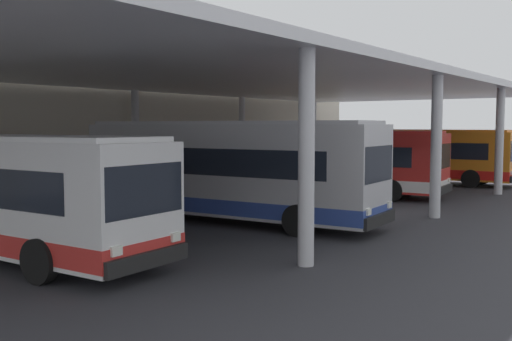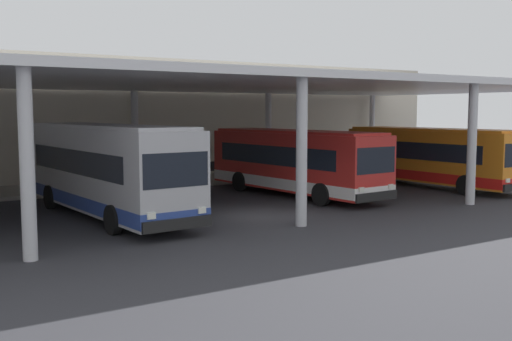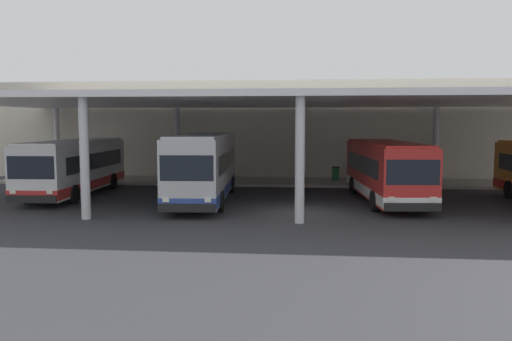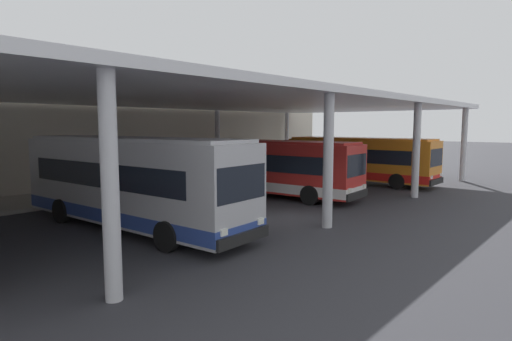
{
  "view_description": "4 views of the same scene",
  "coord_description": "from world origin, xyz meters",
  "px_view_note": "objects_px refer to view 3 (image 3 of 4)",
  "views": [
    {
      "loc": [
        -21.5,
        -9.85,
        3.42
      ],
      "look_at": [
        -1.67,
        4.48,
        1.55
      ],
      "focal_mm": 41.49,
      "sensor_mm": 36.0,
      "label": 1
    },
    {
      "loc": [
        -12.68,
        -19.39,
        4.08
      ],
      "look_at": [
        2.28,
        4.08,
        1.32
      ],
      "focal_mm": 42.0,
      "sensor_mm": 36.0,
      "label": 2
    },
    {
      "loc": [
        0.32,
        -23.9,
        4.19
      ],
      "look_at": [
        -2.38,
        3.11,
        1.67
      ],
      "focal_mm": 36.38,
      "sensor_mm": 36.0,
      "label": 3
    },
    {
      "loc": [
        -14.06,
        -11.07,
        4.01
      ],
      "look_at": [
        3.63,
        4.43,
        1.48
      ],
      "focal_mm": 29.29,
      "sensor_mm": 36.0,
      "label": 4
    }
  ],
  "objects_px": {
    "bus_middle_bay": "(385,170)",
    "trash_bin": "(336,174)",
    "bench_waiting": "(368,174)",
    "banner_sign": "(87,154)",
    "bus_second_bay": "(204,167)",
    "bus_nearest_bay": "(75,167)"
  },
  "relations": [
    {
      "from": "trash_bin",
      "to": "banner_sign",
      "type": "relative_size",
      "value": 0.31
    },
    {
      "from": "trash_bin",
      "to": "bus_nearest_bay",
      "type": "bearing_deg",
      "value": -154.3
    },
    {
      "from": "banner_sign",
      "to": "bench_waiting",
      "type": "bearing_deg",
      "value": 2.57
    },
    {
      "from": "bus_middle_bay",
      "to": "trash_bin",
      "type": "xyz_separation_m",
      "value": [
        -2.19,
        7.92,
        -0.98
      ]
    },
    {
      "from": "bench_waiting",
      "to": "bus_nearest_bay",
      "type": "bearing_deg",
      "value": -157.41
    },
    {
      "from": "bus_nearest_bay",
      "to": "bench_waiting",
      "type": "distance_m",
      "value": 18.93
    },
    {
      "from": "bus_nearest_bay",
      "to": "bench_waiting",
      "type": "xyz_separation_m",
      "value": [
        17.45,
        7.26,
        -0.99
      ]
    },
    {
      "from": "bus_second_bay",
      "to": "trash_bin",
      "type": "distance_m",
      "value": 11.49
    },
    {
      "from": "bus_nearest_bay",
      "to": "bus_second_bay",
      "type": "distance_m",
      "value": 7.94
    },
    {
      "from": "banner_sign",
      "to": "bus_nearest_bay",
      "type": "bearing_deg",
      "value": -72.04
    },
    {
      "from": "bus_middle_bay",
      "to": "bench_waiting",
      "type": "height_order",
      "value": "bus_middle_bay"
    },
    {
      "from": "bus_middle_bay",
      "to": "bench_waiting",
      "type": "xyz_separation_m",
      "value": [
        0.02,
        7.85,
        -0.99
      ]
    },
    {
      "from": "bus_nearest_bay",
      "to": "bus_second_bay",
      "type": "xyz_separation_m",
      "value": [
        7.82,
        -1.37,
        0.19
      ]
    },
    {
      "from": "bench_waiting",
      "to": "trash_bin",
      "type": "xyz_separation_m",
      "value": [
        -2.21,
        0.07,
        0.01
      ]
    },
    {
      "from": "bus_middle_bay",
      "to": "bench_waiting",
      "type": "bearing_deg",
      "value": 89.84
    },
    {
      "from": "bench_waiting",
      "to": "trash_bin",
      "type": "bearing_deg",
      "value": 178.1
    },
    {
      "from": "trash_bin",
      "to": "bus_second_bay",
      "type": "bearing_deg",
      "value": -130.45
    },
    {
      "from": "banner_sign",
      "to": "bus_middle_bay",
      "type": "bearing_deg",
      "value": -19.68
    },
    {
      "from": "bench_waiting",
      "to": "banner_sign",
      "type": "relative_size",
      "value": 0.56
    },
    {
      "from": "bus_nearest_bay",
      "to": "trash_bin",
      "type": "bearing_deg",
      "value": 25.7
    },
    {
      "from": "bus_second_bay",
      "to": "bench_waiting",
      "type": "relative_size",
      "value": 6.37
    },
    {
      "from": "bus_middle_bay",
      "to": "bus_nearest_bay",
      "type": "bearing_deg",
      "value": 178.07
    }
  ]
}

